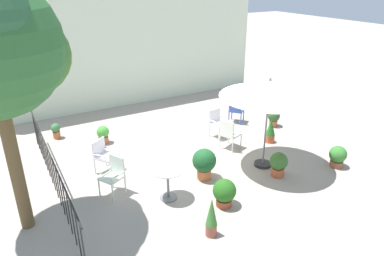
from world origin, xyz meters
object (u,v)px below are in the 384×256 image
(patio_chair_1, at_px, (104,154))
(potted_plant_7, at_px, (103,134))
(potted_plant_1, at_px, (274,117))
(potted_plant_2, at_px, (224,192))
(patio_chair_3, at_px, (217,121))
(patio_chair_0, at_px, (229,133))
(potted_plant_4, at_px, (278,163))
(potted_plant_3, at_px, (211,217))
(potted_plant_6, at_px, (270,131))
(potted_plant_0, at_px, (204,162))
(patio_umbrella_0, at_px, (269,89))
(potted_plant_8, at_px, (338,156))
(patio_chair_2, at_px, (236,109))
(cafe_table_0, at_px, (168,178))
(patio_chair_4, at_px, (114,173))
(potted_plant_5, at_px, (56,130))

(patio_chair_1, distance_m, potted_plant_7, 1.68)
(potted_plant_1, bearing_deg, patio_chair_1, -179.15)
(potted_plant_2, bearing_deg, patio_chair_3, 59.10)
(patio_chair_0, relative_size, potted_plant_4, 1.43)
(patio_chair_3, distance_m, potted_plant_3, 4.58)
(potted_plant_6, bearing_deg, potted_plant_0, -164.27)
(patio_chair_0, bearing_deg, patio_umbrella_0, -80.02)
(potted_plant_2, height_order, potted_plant_8, potted_plant_2)
(patio_umbrella_0, xyz_separation_m, patio_chair_2, (1.10, 2.72, -1.60))
(potted_plant_2, bearing_deg, patio_chair_0, 52.92)
(cafe_table_0, bearing_deg, potted_plant_1, 22.27)
(patio_chair_4, bearing_deg, patio_umbrella_0, -10.46)
(patio_chair_3, xyz_separation_m, potted_plant_1, (2.05, -0.26, -0.17))
(patio_chair_3, distance_m, potted_plant_5, 4.93)
(potted_plant_5, bearing_deg, patio_chair_2, -17.44)
(potted_plant_7, bearing_deg, patio_chair_3, -21.47)
(cafe_table_0, height_order, potted_plant_2, cafe_table_0)
(cafe_table_0, height_order, patio_chair_4, patio_chair_4)
(patio_umbrella_0, xyz_separation_m, patio_chair_1, (-3.67, 1.80, -1.62))
(potted_plant_6, bearing_deg, potted_plant_2, -146.80)
(cafe_table_0, relative_size, potted_plant_4, 1.16)
(patio_chair_0, bearing_deg, potted_plant_6, -10.07)
(cafe_table_0, distance_m, potted_plant_7, 3.53)
(potted_plant_0, height_order, potted_plant_6, potted_plant_0)
(potted_plant_1, xyz_separation_m, potted_plant_3, (-4.66, -3.50, 0.10))
(patio_chair_3, bearing_deg, potted_plant_7, 158.53)
(patio_chair_3, bearing_deg, potted_plant_2, -120.90)
(potted_plant_7, relative_size, potted_plant_8, 0.95)
(patio_chair_3, xyz_separation_m, potted_plant_0, (-1.64, -1.91, -0.05))
(potted_plant_5, xyz_separation_m, potted_plant_8, (6.03, -5.43, 0.04))
(patio_chair_0, bearing_deg, patio_chair_3, 77.97)
(potted_plant_7, xyz_separation_m, potted_plant_8, (4.88, -4.39, 0.01))
(potted_plant_0, relative_size, potted_plant_5, 1.64)
(patio_chair_3, xyz_separation_m, potted_plant_8, (1.67, -3.13, -0.19))
(potted_plant_8, bearing_deg, patio_chair_3, 118.15)
(patio_chair_3, height_order, potted_plant_6, patio_chair_3)
(potted_plant_8, bearing_deg, patio_chair_2, 98.34)
(patio_chair_2, xyz_separation_m, potted_plant_7, (-4.33, 0.68, -0.21))
(potted_plant_3, height_order, potted_plant_6, potted_plant_3)
(patio_chair_0, relative_size, potted_plant_3, 1.08)
(potted_plant_5, bearing_deg, cafe_table_0, -70.90)
(potted_plant_8, bearing_deg, patio_umbrella_0, 149.01)
(patio_chair_2, bearing_deg, potted_plant_5, 162.56)
(potted_plant_1, xyz_separation_m, potted_plant_6, (-0.91, -0.87, 0.04))
(potted_plant_3, bearing_deg, potted_plant_4, 21.57)
(patio_umbrella_0, bearing_deg, potted_plant_7, 133.54)
(potted_plant_1, bearing_deg, patio_umbrella_0, -137.05)
(cafe_table_0, height_order, potted_plant_4, cafe_table_0)
(potted_plant_0, relative_size, potted_plant_6, 1.07)
(patio_chair_4, bearing_deg, potted_plant_0, -12.58)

